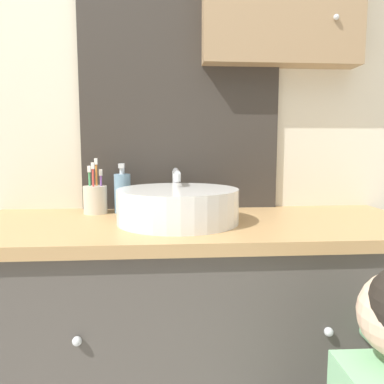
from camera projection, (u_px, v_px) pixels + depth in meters
wall_back at (196, 102)px, 1.44m from camera, size 3.20×0.18×2.50m
vanity_counter at (197, 350)px, 1.24m from camera, size 1.43×0.56×0.87m
sink_basin at (178, 205)px, 1.17m from camera, size 0.38×0.43×0.16m
toothbrush_holder at (95, 199)px, 1.32m from camera, size 0.08×0.08×0.19m
soap_dispenser at (123, 193)px, 1.33m from camera, size 0.06×0.06×0.18m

